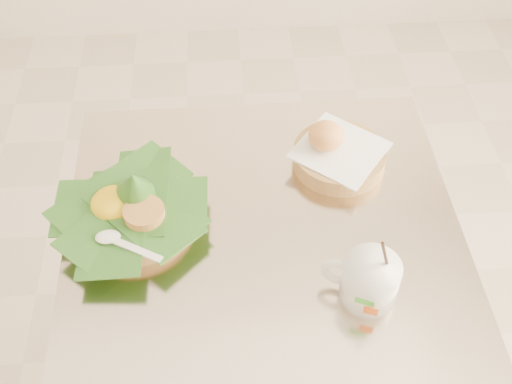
{
  "coord_description": "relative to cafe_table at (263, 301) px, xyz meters",
  "views": [
    {
      "loc": [
        0.14,
        -0.65,
        1.64
      ],
      "look_at": [
        0.19,
        0.08,
        0.82
      ],
      "focal_mm": 45.0,
      "sensor_mm": 36.0,
      "label": 1
    }
  ],
  "objects": [
    {
      "name": "coffee_mug",
      "position": [
        0.15,
        -0.14,
        0.26
      ],
      "size": [
        0.12,
        0.1,
        0.16
      ],
      "rotation": [
        0.0,
        0.0,
        -0.38
      ],
      "color": "white",
      "rests_on": "cafe_table"
    },
    {
      "name": "rice_basket",
      "position": [
        -0.23,
        0.05,
        0.26
      ],
      "size": [
        0.27,
        0.27,
        0.14
      ],
      "rotation": [
        0.0,
        0.0,
        -0.21
      ],
      "color": "tan",
      "rests_on": "cafe_table"
    },
    {
      "name": "cafe_table",
      "position": [
        0.0,
        0.0,
        0.0
      ],
      "size": [
        0.71,
        0.71,
        0.75
      ],
      "rotation": [
        0.0,
        0.0,
        0.01
      ],
      "color": "gray",
      "rests_on": "floor"
    },
    {
      "name": "bread_basket",
      "position": [
        0.15,
        0.16,
        0.25
      ],
      "size": [
        0.21,
        0.21,
        0.09
      ],
      "rotation": [
        0.0,
        0.0,
        0.12
      ],
      "color": "tan",
      "rests_on": "cafe_table"
    }
  ]
}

